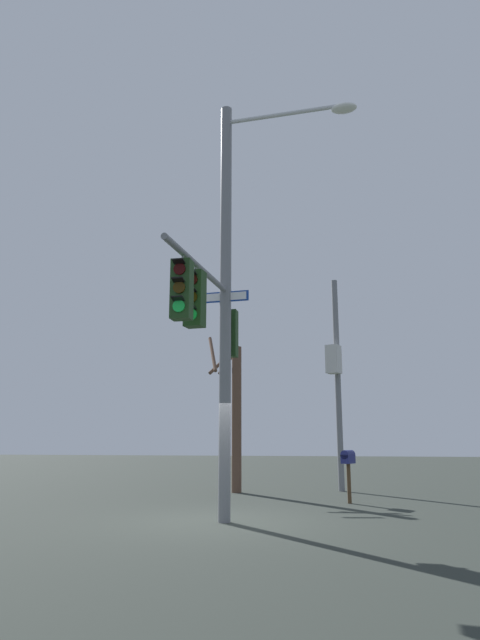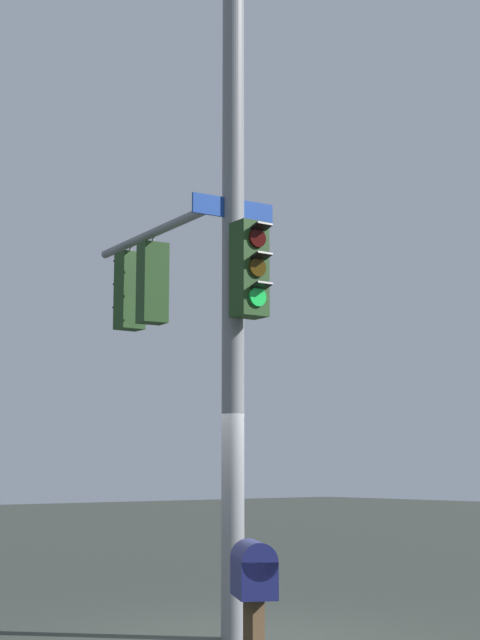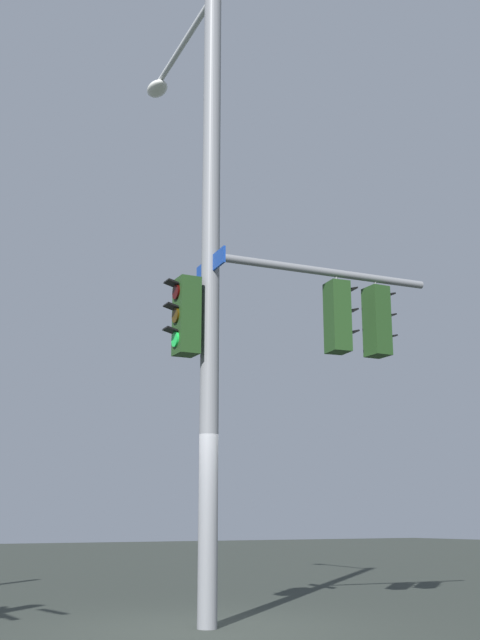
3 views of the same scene
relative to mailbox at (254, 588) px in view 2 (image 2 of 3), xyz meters
name	(u,v)px [view 2 (image 2 of 3)]	position (x,y,z in m)	size (l,w,h in m)	color
ground_plane	(239,640)	(-3.70, 2.87, -1.11)	(80.00, 80.00, 0.00)	#2C322C
main_signal_pole_assembly	(200,214)	(-4.34, 2.76, 3.86)	(4.34, 3.71, 9.75)	slate
mailbox	(254,588)	(0.00, 0.00, 0.00)	(0.50, 0.42, 1.41)	#4C3823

